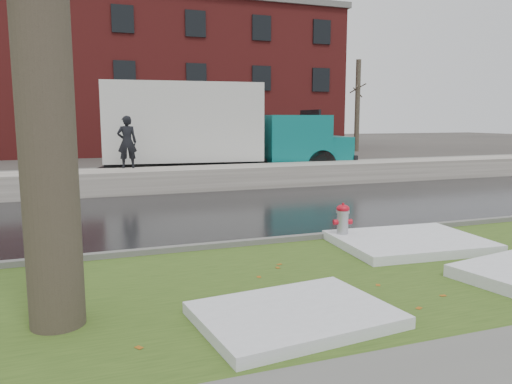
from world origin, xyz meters
name	(u,v)px	position (x,y,z in m)	size (l,w,h in m)	color
ground	(289,259)	(0.00, 0.00, 0.00)	(120.00, 120.00, 0.00)	#47423D
verge	(324,280)	(0.00, -1.25, 0.02)	(60.00, 4.50, 0.04)	#314A18
road	(217,212)	(0.00, 4.50, 0.01)	(60.00, 7.00, 0.03)	black
parking_lot	(161,176)	(0.00, 13.00, 0.01)	(60.00, 9.00, 0.03)	slate
curb	(268,242)	(0.00, 1.00, 0.07)	(60.00, 0.15, 0.14)	slate
snowbank	(182,179)	(0.00, 8.70, 0.38)	(60.00, 1.60, 0.75)	beige
brick_building	(147,82)	(2.00, 30.00, 5.00)	(26.00, 12.00, 10.00)	maroon
bg_tree_center	(24,102)	(-6.00, 26.00, 3.33)	(1.40, 1.62, 6.50)	brown
bg_tree_right	(357,105)	(16.00, 24.00, 3.33)	(1.40, 1.62, 6.50)	brown
fire_hydrant	(343,221)	(1.38, 0.60, 0.44)	(0.37, 0.34, 0.75)	#999BA0
box_truck	(212,130)	(1.71, 11.14, 1.95)	(11.13, 3.44, 3.68)	black
worker	(127,142)	(-1.69, 9.30, 1.61)	(0.63, 0.41, 1.72)	black
snow_patch_near	(409,242)	(2.38, -0.10, 0.12)	(2.60, 2.00, 0.16)	silver
snow_patch_far	(294,315)	(-1.04, -2.50, 0.11)	(2.20, 1.60, 0.14)	silver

